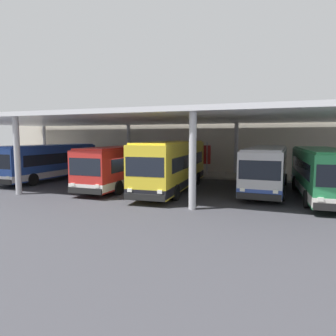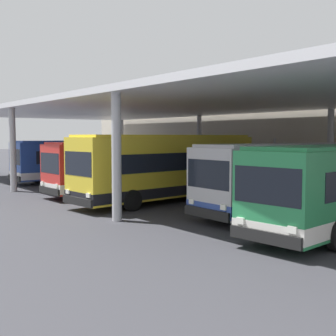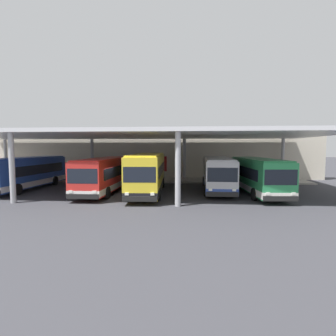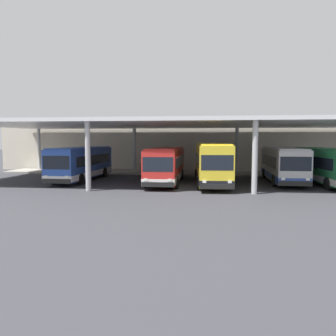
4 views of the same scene
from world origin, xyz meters
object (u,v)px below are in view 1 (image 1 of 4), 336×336
at_px(bus_departing, 321,172).
at_px(trash_bin, 132,166).
at_px(bench_waiting, 165,167).
at_px(bus_second_bay, 124,166).
at_px(banner_sign, 207,157).
at_px(bus_far_bay, 266,168).
at_px(bus_middle_bay, 173,165).
at_px(bus_nearest_bay, 50,162).

relative_size(bus_departing, trash_bin, 10.90).
distance_m(bus_departing, bench_waiting, 16.43).
height_order(bus_second_bay, banner_sign, banner_sign).
relative_size(bus_far_bay, bench_waiting, 5.88).
relative_size(bus_second_bay, bus_middle_bay, 0.92).
distance_m(bus_second_bay, bus_far_bay, 10.67).
height_order(bus_nearest_bay, bench_waiting, bus_nearest_bay).
height_order(bus_nearest_bay, banner_sign, banner_sign).
bearing_deg(bus_nearest_bay, bus_far_bay, 2.46).
bearing_deg(bus_nearest_bay, bus_departing, -1.51).
bearing_deg(bus_second_bay, bus_nearest_bay, 172.73).
xyz_separation_m(bus_second_bay, bus_middle_bay, (4.06, -0.15, 0.19)).
relative_size(bench_waiting, trash_bin, 1.84).
distance_m(bus_second_bay, trash_bin, 9.65).
bearing_deg(bus_middle_bay, bus_far_bay, 17.29).
xyz_separation_m(bus_far_bay, bench_waiting, (-10.61, 7.13, -0.99)).
xyz_separation_m(bus_middle_bay, banner_sign, (0.59, 8.25, 0.14)).
relative_size(bus_nearest_bay, trash_bin, 10.80).
bearing_deg(bench_waiting, trash_bin, -176.84).
xyz_separation_m(bus_nearest_bay, bench_waiting, (8.14, 7.93, -0.99)).
distance_m(bus_second_bay, bus_middle_bay, 4.07).
distance_m(bus_nearest_bay, bus_far_bay, 18.77).
height_order(bus_departing, bench_waiting, bus_departing).
bearing_deg(bus_second_bay, trash_bin, 113.97).
height_order(bus_middle_bay, trash_bin, bus_middle_bay).
distance_m(bus_far_bay, banner_sign, 8.57).
height_order(bus_middle_bay, bus_far_bay, bus_middle_bay).
relative_size(bus_middle_bay, bench_waiting, 6.37).
bearing_deg(bus_nearest_bay, bus_middle_bay, -5.56).
distance_m(bus_far_bay, trash_bin, 16.01).
bearing_deg(banner_sign, bench_waiting, 169.57).
distance_m(bus_middle_bay, banner_sign, 8.28).
xyz_separation_m(bus_nearest_bay, bus_middle_bay, (12.31, -1.20, 0.19)).
distance_m(bus_second_bay, banner_sign, 9.35).
bearing_deg(bus_second_bay, banner_sign, 60.14).
xyz_separation_m(bus_far_bay, trash_bin, (-14.41, 6.92, -0.98)).
relative_size(bus_far_bay, banner_sign, 3.31).
distance_m(bus_middle_bay, bench_waiting, 10.11).
bearing_deg(bus_middle_bay, bus_second_bay, 177.93).
distance_m(bus_middle_bay, bus_departing, 9.87).
bearing_deg(bus_far_bay, bus_departing, -22.24).
distance_m(bus_middle_bay, bus_far_bay, 6.75).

